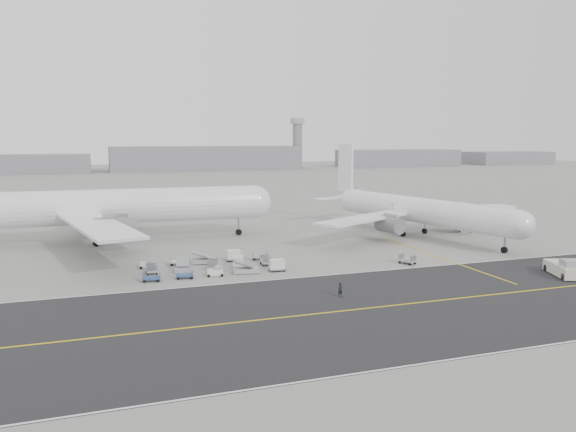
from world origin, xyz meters
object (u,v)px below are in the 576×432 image
object	(u,v)px
control_tower	(297,142)
pushback_tug	(566,269)
airliner_a	(98,207)
ground_crew_a	(340,290)
airliner_b	(416,210)
jet_bridge	(430,211)

from	to	relation	value
control_tower	pushback_tug	xyz separation A→B (m)	(-60.32, -278.51, -15.17)
pushback_tug	airliner_a	bearing A→B (deg)	161.62
control_tower	ground_crew_a	bearing A→B (deg)	-108.81
control_tower	airliner_b	xyz separation A→B (m)	(-62.66, -242.67, -11.11)
jet_bridge	airliner_a	bearing A→B (deg)	-171.48
airliner_b	pushback_tug	xyz separation A→B (m)	(2.34, -35.84, -4.06)
pushback_tug	jet_bridge	size ratio (longest dim) A/B	0.56
control_tower	ground_crew_a	distance (m)	293.70
control_tower	airliner_a	size ratio (longest dim) A/B	0.47
ground_crew_a	airliner_a	bearing A→B (deg)	108.87
pushback_tug	ground_crew_a	xyz separation A→B (m)	(-34.25, 0.88, -0.18)
airliner_b	jet_bridge	bearing A→B (deg)	11.42
jet_bridge	control_tower	bearing A→B (deg)	93.83
pushback_tug	airliner_b	bearing A→B (deg)	113.24
ground_crew_a	pushback_tug	bearing A→B (deg)	-12.93
airliner_a	jet_bridge	distance (m)	65.17
control_tower	airliner_b	distance (m)	250.88
control_tower	pushback_tug	bearing A→B (deg)	-102.22
airliner_b	control_tower	bearing A→B (deg)	61.42
ground_crew_a	jet_bridge	bearing A→B (deg)	33.96
airliner_a	pushback_tug	size ratio (longest dim) A/B	7.20
airliner_b	pushback_tug	size ratio (longest dim) A/B	5.49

